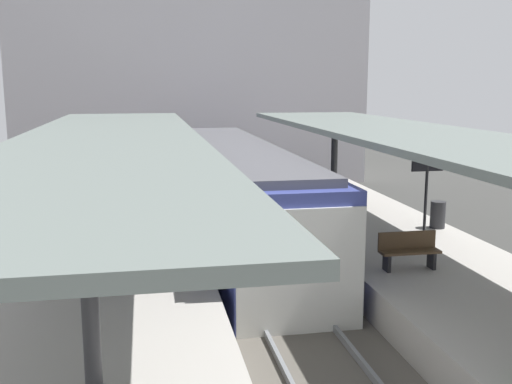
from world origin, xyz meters
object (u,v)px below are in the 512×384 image
Objects in this scene: platform_bench at (409,249)px; commuter_train at (239,192)px; platform_sign at (427,181)px; litter_bin at (438,215)px.

commuter_train is at bearing 114.11° from platform_bench.
platform_bench is 3.12m from platform_sign.
platform_bench reaches higher than litter_bin.
platform_sign is (1.60, 2.42, 1.16)m from platform_bench.
platform_sign is (4.49, -4.05, 0.90)m from commuter_train.
commuter_train reaches higher than litter_bin.
platform_bench is 4.37m from litter_bin.
litter_bin is at bearing -28.20° from commuter_train.
commuter_train is 19.46× the size of litter_bin.
platform_sign reaches higher than platform_bench.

